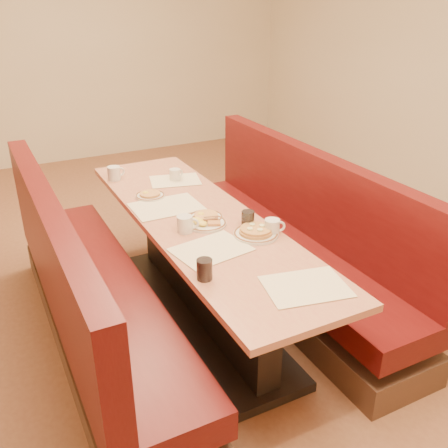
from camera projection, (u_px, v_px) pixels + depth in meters
name	position (u px, v px, depth m)	size (l,w,h in m)	color
ground	(201.00, 317.00, 3.44)	(8.00, 8.00, 0.00)	#9E6647
room_envelope	(194.00, 14.00, 2.62)	(6.04, 8.04, 2.82)	beige
diner_table	(200.00, 270.00, 3.28)	(0.70, 2.50, 0.75)	black
booth_left	(89.00, 300.00, 2.99)	(0.55, 2.50, 1.05)	#4C3326
booth_right	(293.00, 248.00, 3.59)	(0.55, 2.50, 1.05)	#4C3326
placemat_near_left	(211.00, 249.00, 2.74)	(0.40, 0.30, 0.00)	beige
placemat_near_right	(306.00, 286.00, 2.39)	(0.39, 0.29, 0.00)	beige
placemat_far_left	(166.00, 206.00, 3.28)	(0.44, 0.33, 0.00)	beige
placemat_far_right	(175.00, 180.00, 3.73)	(0.36, 0.27, 0.00)	beige
pancake_plate	(256.00, 232.00, 2.89)	(0.26, 0.26, 0.06)	silver
eggs_plate	(205.00, 223.00, 3.02)	(0.25, 0.25, 0.05)	silver
extra_plate_mid	(206.00, 217.00, 3.11)	(0.21, 0.21, 0.04)	silver
extra_plate_far	(150.00, 195.00, 3.43)	(0.20, 0.20, 0.04)	silver
coffee_mug_a	(273.00, 227.00, 2.89)	(0.12, 0.09, 0.09)	silver
coffee_mug_b	(185.00, 224.00, 2.92)	(0.13, 0.09, 0.10)	silver
coffee_mug_c	(175.00, 174.00, 3.73)	(0.11, 0.08, 0.09)	silver
coffee_mug_d	(114.00, 173.00, 3.74)	(0.13, 0.09, 0.10)	silver
soda_tumbler_near	(205.00, 269.00, 2.44)	(0.08, 0.08, 0.11)	black
soda_tumbler_mid	(248.00, 219.00, 2.98)	(0.08, 0.08, 0.11)	black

